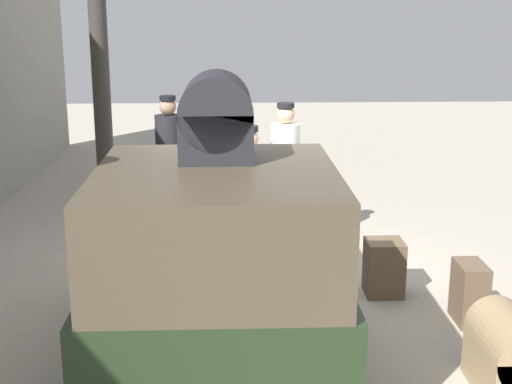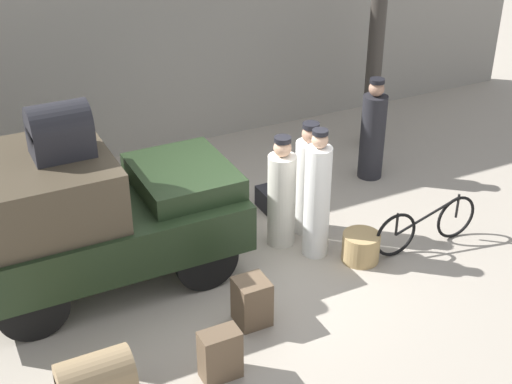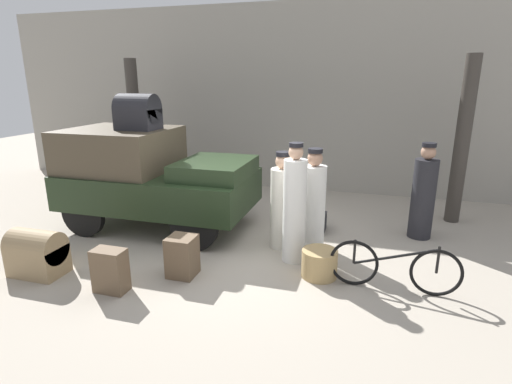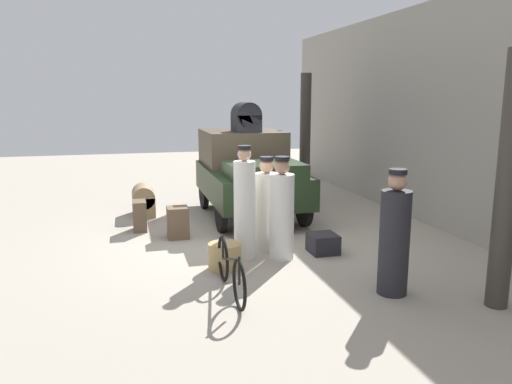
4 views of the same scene
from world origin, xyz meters
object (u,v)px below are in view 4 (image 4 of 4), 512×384
object	(u,v)px
wicker_basket	(225,256)
suitcase_tan_flat	(323,243)
suitcase_small_leather	(178,222)
porter_lifting_near_truck	(394,238)
porter_with_bicycle	(282,213)
porter_standing_middle	(266,208)
suitcase_black_upright	(140,216)
bicycle	(231,270)
truck	(248,170)
porter_carrying_trunk	(245,207)
trunk_umber_medium	(143,200)
trunk_on_truck_roof	(246,118)

from	to	relation	value
wicker_basket	suitcase_tan_flat	bearing A→B (deg)	101.60
wicker_basket	suitcase_small_leather	world-z (taller)	suitcase_small_leather
suitcase_tan_flat	suitcase_small_leather	xyz separation A→B (m)	(-1.54, -2.29, 0.13)
porter_lifting_near_truck	suitcase_tan_flat	distance (m)	2.01
porter_lifting_near_truck	porter_with_bicycle	bearing A→B (deg)	-150.71
suitcase_small_leather	suitcase_tan_flat	bearing A→B (deg)	56.12
porter_standing_middle	suitcase_small_leather	xyz separation A→B (m)	(-1.15, -1.40, -0.45)
suitcase_tan_flat	porter_standing_middle	bearing A→B (deg)	-113.56
porter_lifting_near_truck	suitcase_black_upright	xyz separation A→B (m)	(-4.16, -3.20, -0.48)
suitcase_small_leather	porter_with_bicycle	bearing A→B (deg)	42.54
bicycle	porter_standing_middle	bearing A→B (deg)	150.26
truck	porter_carrying_trunk	world-z (taller)	porter_carrying_trunk
porter_standing_middle	porter_carrying_trunk	distance (m)	0.55
truck	suitcase_tan_flat	distance (m)	3.19
porter_lifting_near_truck	porter_carrying_trunk	xyz separation A→B (m)	(-2.00, -1.57, 0.08)
trunk_umber_medium	suitcase_black_upright	bearing A→B (deg)	-5.52
wicker_basket	suitcase_tan_flat	xyz separation A→B (m)	(-0.37, 1.78, -0.04)
wicker_basket	porter_carrying_trunk	xyz separation A→B (m)	(-0.46, 0.43, 0.66)
suitcase_black_upright	trunk_on_truck_roof	bearing A→B (deg)	110.93
porter_carrying_trunk	suitcase_black_upright	bearing A→B (deg)	-143.08
suitcase_black_upright	porter_with_bicycle	bearing A→B (deg)	42.81
bicycle	suitcase_small_leather	distance (m)	2.93
truck	trunk_on_truck_roof	xyz separation A→B (m)	(-0.16, 0.00, 1.13)
truck	trunk_on_truck_roof	size ratio (longest dim) A/B	4.96
porter_standing_middle	trunk_on_truck_roof	world-z (taller)	trunk_on_truck_roof
suitcase_small_leather	trunk_on_truck_roof	world-z (taller)	trunk_on_truck_roof
wicker_basket	trunk_on_truck_roof	bearing A→B (deg)	161.16
porter_with_bicycle	trunk_on_truck_roof	size ratio (longest dim) A/B	2.41
suitcase_tan_flat	trunk_umber_medium	xyz separation A→B (m)	(-3.57, -2.84, 0.17)
suitcase_small_leather	porter_standing_middle	bearing A→B (deg)	50.58
bicycle	trunk_umber_medium	world-z (taller)	bicycle
bicycle	wicker_basket	bearing A→B (deg)	173.30
porter_lifting_near_truck	trunk_umber_medium	distance (m)	6.29
wicker_basket	porter_with_bicycle	bearing A→B (deg)	104.44
trunk_umber_medium	bicycle	bearing A→B (deg)	10.86
porter_with_bicycle	suitcase_tan_flat	world-z (taller)	porter_with_bicycle
bicycle	wicker_basket	distance (m)	1.02
porter_carrying_trunk	suitcase_tan_flat	bearing A→B (deg)	85.83
truck	porter_carrying_trunk	xyz separation A→B (m)	(2.92, -0.78, -0.15)
wicker_basket	porter_lifting_near_truck	distance (m)	2.59
porter_standing_middle	porter_lifting_near_truck	xyz separation A→B (m)	(2.29, 1.12, 0.04)
truck	porter_standing_middle	bearing A→B (deg)	-7.00
porter_with_bicycle	suitcase_small_leather	xyz separation A→B (m)	(-1.65, -1.51, -0.47)
wicker_basket	porter_carrying_trunk	distance (m)	0.91
bicycle	trunk_on_truck_roof	world-z (taller)	trunk_on_truck_roof
porter_with_bicycle	bicycle	bearing A→B (deg)	-41.57
wicker_basket	porter_standing_middle	xyz separation A→B (m)	(-0.75, 0.89, 0.54)
porter_lifting_near_truck	suitcase_small_leather	world-z (taller)	porter_lifting_near_truck
truck	suitcase_tan_flat	bearing A→B (deg)	10.71
suitcase_black_upright	trunk_umber_medium	xyz separation A→B (m)	(-1.32, 0.13, 0.03)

